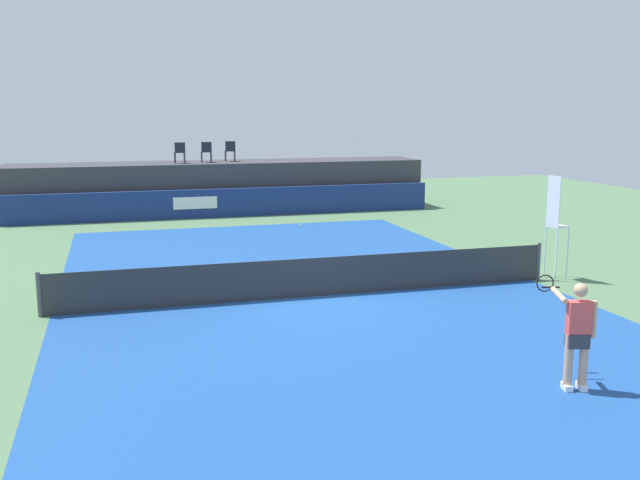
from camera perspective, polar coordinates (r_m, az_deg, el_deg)
name	(u,v)px	position (r m, az deg, el deg)	size (l,w,h in m)	color
ground_plane	(285,270)	(20.11, -2.83, -2.42)	(48.00, 48.00, 0.00)	#4C704C
court_inner	(313,296)	(17.29, -0.53, -4.53)	(12.00, 22.00, 0.00)	#1C478C
sponsor_wall	(227,203)	(30.17, -7.47, 2.97)	(18.00, 0.22, 1.20)	navy
spectator_platform	(221,187)	(31.88, -7.98, 4.26)	(18.00, 2.80, 2.20)	#38383D
spectator_chair_far_left	(180,152)	(31.18, -11.18, 6.97)	(0.44, 0.44, 0.89)	#1E232D
spectator_chair_left	(206,151)	(31.39, -9.09, 7.05)	(0.46, 0.46, 0.89)	#1E232D
spectator_chair_center	(230,150)	(31.96, -7.21, 7.16)	(0.46, 0.46, 0.89)	#1E232D
umpire_chair	(555,220)	(19.74, 18.33, 1.51)	(0.52, 0.52, 2.76)	white
tennis_net	(313,277)	(17.17, -0.53, -3.01)	(12.40, 0.02, 0.95)	#2D2D2D
net_post_near	(39,295)	(16.65, -21.59, -4.09)	(0.10, 0.10, 1.00)	#4C4C51
net_post_far	(539,261)	(19.72, 17.11, -1.64)	(0.10, 0.10, 1.00)	#4C4C51
tennis_player	(577,332)	(12.16, 19.88, -6.95)	(0.56, 1.23, 1.77)	white
tennis_ball	(300,226)	(27.51, -1.58, 1.16)	(0.07, 0.07, 0.07)	#D8EA33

